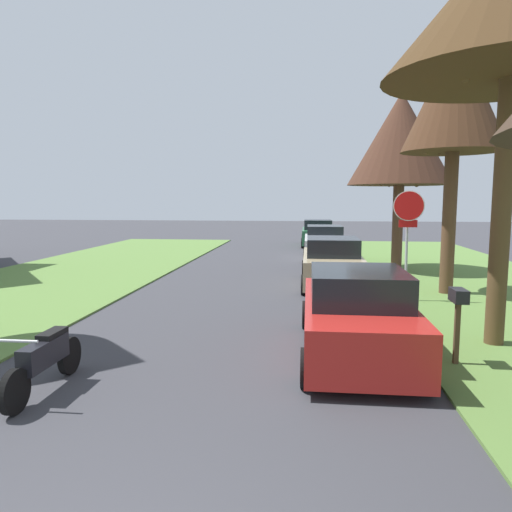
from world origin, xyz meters
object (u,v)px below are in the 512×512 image
(street_tree_right_mid_b, at_px, (455,96))
(parked_sedan_red, at_px, (356,315))
(parked_sedan_green, at_px, (318,234))
(parked_motorcycle, at_px, (45,359))
(parked_sedan_tan, at_px, (332,264))
(stop_sign_far, at_px, (408,222))
(street_tree_right_far, at_px, (401,140))
(curbside_mailbox, at_px, (458,305))
(parked_sedan_white, at_px, (324,243))

(street_tree_right_mid_b, xyz_separation_m, parked_sedan_red, (-3.19, -5.83, -4.96))
(parked_sedan_green, bearing_deg, parked_motorcycle, -101.00)
(parked_sedan_tan, distance_m, parked_motorcycle, 10.18)
(parked_sedan_red, bearing_deg, stop_sign_far, 68.76)
(street_tree_right_mid_b, xyz_separation_m, street_tree_right_far, (-0.58, 4.74, -0.62))
(parked_sedan_tan, relative_size, curbside_mailbox, 3.47)
(parked_sedan_tan, relative_size, parked_motorcycle, 2.15)
(parked_sedan_red, xyz_separation_m, parked_motorcycle, (-4.66, -2.16, -0.24))
(parked_sedan_tan, height_order, parked_sedan_green, same)
(parked_sedan_red, relative_size, parked_sedan_white, 1.00)
(street_tree_right_mid_b, bearing_deg, parked_sedan_tan, 161.50)
(parked_sedan_red, relative_size, curbside_mailbox, 3.47)
(stop_sign_far, xyz_separation_m, street_tree_right_far, (0.83, 5.98, 2.87))
(parked_sedan_white, bearing_deg, stop_sign_far, -78.77)
(street_tree_right_mid_b, distance_m, parked_sedan_white, 10.13)
(street_tree_right_far, xyz_separation_m, curbside_mailbox, (-1.00, -11.00, -4.01))
(street_tree_right_far, height_order, parked_sedan_tan, street_tree_right_far)
(parked_sedan_red, distance_m, parked_sedan_tan, 6.93)
(parked_sedan_white, height_order, parked_sedan_green, same)
(parked_motorcycle, xyz_separation_m, curbside_mailbox, (6.27, 1.73, 0.57))
(parked_motorcycle, distance_m, curbside_mailbox, 6.53)
(street_tree_right_far, height_order, parked_sedan_green, street_tree_right_far)
(curbside_mailbox, bearing_deg, street_tree_right_far, 84.83)
(street_tree_right_mid_b, bearing_deg, parked_sedan_white, 111.84)
(street_tree_right_mid_b, xyz_separation_m, parked_sedan_tan, (-3.28, 1.10, -4.96))
(street_tree_right_mid_b, bearing_deg, street_tree_right_far, 97.00)
(street_tree_right_mid_b, distance_m, parked_sedan_tan, 6.05)
(parked_sedan_red, height_order, curbside_mailbox, parked_sedan_red)
(parked_sedan_red, bearing_deg, parked_sedan_tan, 90.75)
(street_tree_right_far, bearing_deg, stop_sign_far, -97.87)
(street_tree_right_far, relative_size, parked_motorcycle, 3.32)
(curbside_mailbox, bearing_deg, parked_sedan_green, 95.19)
(stop_sign_far, height_order, parked_sedan_white, stop_sign_far)
(parked_sedan_red, distance_m, curbside_mailbox, 1.70)
(stop_sign_far, bearing_deg, parked_sedan_red, -111.24)
(street_tree_right_mid_b, relative_size, street_tree_right_far, 1.08)
(street_tree_right_far, distance_m, parked_sedan_white, 6.17)
(parked_sedan_red, distance_m, parked_sedan_green, 20.37)
(stop_sign_far, height_order, parked_sedan_tan, stop_sign_far)
(stop_sign_far, xyz_separation_m, street_tree_right_mid_b, (1.41, 1.25, 3.49))
(street_tree_right_far, height_order, parked_motorcycle, street_tree_right_far)
(parked_sedan_tan, bearing_deg, curbside_mailbox, -76.96)
(parked_sedan_tan, bearing_deg, parked_motorcycle, -116.66)
(stop_sign_far, distance_m, street_tree_right_mid_b, 3.97)
(stop_sign_far, height_order, street_tree_right_mid_b, street_tree_right_mid_b)
(parked_sedan_white, bearing_deg, street_tree_right_far, -51.98)
(parked_sedan_tan, xyz_separation_m, parked_motorcycle, (-4.57, -9.10, -0.24))
(stop_sign_far, relative_size, parked_sedan_green, 0.67)
(curbside_mailbox, bearing_deg, parked_sedan_white, 96.73)
(street_tree_right_far, relative_size, parked_sedan_white, 1.55)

